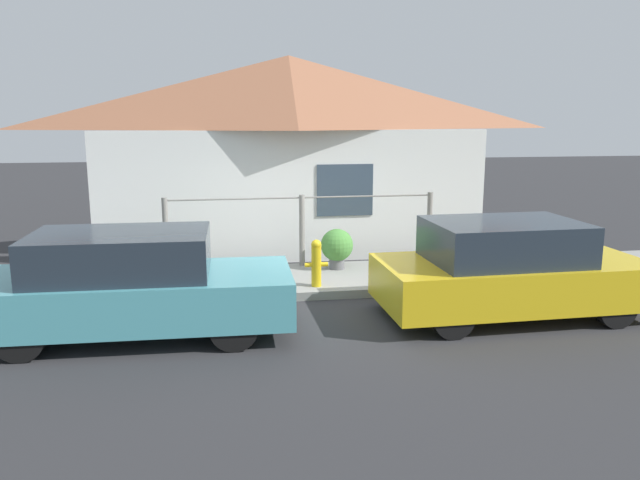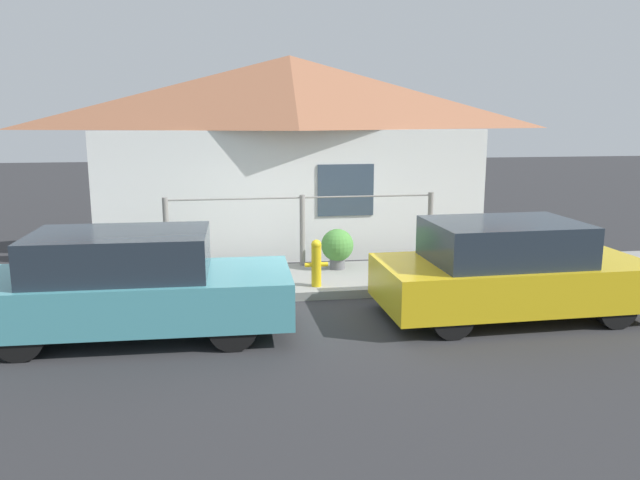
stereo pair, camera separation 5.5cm
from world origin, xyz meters
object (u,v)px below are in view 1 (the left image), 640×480
Objects in this scene: car_left at (132,285)px; car_right at (509,270)px; fire_hydrant at (316,262)px; potted_plant_by_fence at (186,254)px; potted_plant_near_hydrant at (337,246)px.

car_right is (5.18, -0.00, -0.01)m from car_left.
car_right reaches higher than car_left.
car_right is at bearing 1.18° from car_left.
fire_hydrant is 1.15× the size of potted_plant_by_fence.
car_left is 4.10m from potted_plant_near_hydrant.
car_left is at bearing -102.61° from potted_plant_by_fence.
potted_plant_by_fence is (-2.08, 0.99, -0.01)m from fire_hydrant.
potted_plant_near_hydrant reaches higher than potted_plant_by_fence.
car_right is 5.30× the size of potted_plant_near_hydrant.
car_right is 5.75× the size of potted_plant_by_fence.
fire_hydrant reaches higher than potted_plant_near_hydrant.
fire_hydrant is (-2.54, 1.50, -0.14)m from car_right.
car_left is at bearing -140.93° from potted_plant_near_hydrant.
car_left is 5.62× the size of potted_plant_near_hydrant.
car_left is at bearing -150.37° from fire_hydrant.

